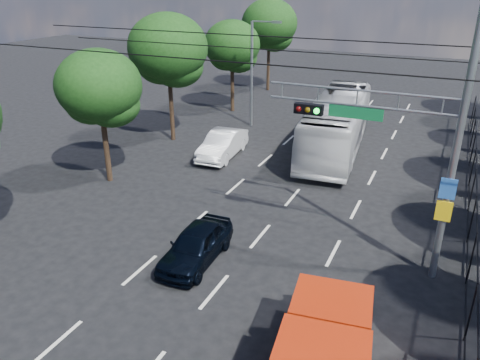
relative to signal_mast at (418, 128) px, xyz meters
The scene contains 12 objects.
lane_markings 9.56m from the signal_mast, 131.33° to the left, with size 6.12×38.00×0.01m.
signal_mast is the anchor object (origin of this frame).
streetlight_left 18.24m from the signal_mast, 129.66° to the left, with size 2.09×0.22×7.08m.
utility_wires 5.71m from the signal_mast, behind, with size 22.00×5.04×0.74m.
fence_right 6.37m from the signal_mast, 61.03° to the left, with size 0.06×34.03×2.00m.
tree_left_b 14.62m from the signal_mast, behind, with size 4.08×4.08×6.63m.
tree_left_c 17.57m from the signal_mast, 149.06° to the left, with size 4.80×4.80×7.80m.
tree_left_d 22.48m from the signal_mast, 130.73° to the left, with size 4.20×4.20×6.83m.
tree_left_e 29.12m from the signal_mast, 120.71° to the left, with size 4.92×4.92×7.99m.
navy_hatchback 8.56m from the signal_mast, 158.82° to the right, with size 1.58×3.93×1.34m, color black.
white_bus 13.05m from the signal_mast, 114.12° to the left, with size 2.77×11.82×3.29m, color silver.
white_van 13.92m from the signal_mast, 144.95° to the left, with size 1.58×4.52×1.49m, color silver.
Camera 1 is at (6.13, -7.25, 9.60)m, focal length 35.00 mm.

